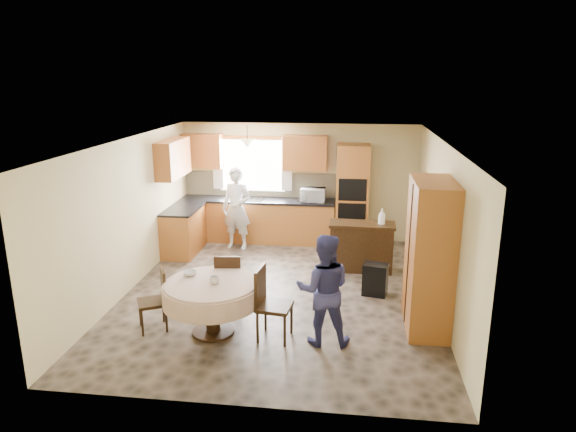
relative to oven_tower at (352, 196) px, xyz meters
The scene contains 36 objects.
floor 3.11m from the oven_tower, 113.15° to the right, with size 5.00×6.00×0.01m, color brown.
ceiling 3.26m from the oven_tower, 113.15° to the right, with size 5.00×6.00×0.01m, color white.
wall_back 1.21m from the oven_tower, 164.91° to the left, with size 5.00×0.02×2.50m, color #CABA81.
wall_front 5.81m from the oven_tower, 101.43° to the right, with size 5.00×0.02×2.50m, color #CABA81.
wall_left 4.54m from the oven_tower, 143.61° to the right, with size 0.02×6.00×2.50m, color #CABA81.
wall_right 3.02m from the oven_tower, 63.35° to the right, with size 0.02×6.00×2.50m, color #CABA81.
window 2.24m from the oven_tower, behind, with size 1.40×0.03×1.10m, color white.
curtain_left 2.97m from the oven_tower, behind, with size 0.22×0.02×1.15m, color white.
curtain_right 1.54m from the oven_tower, behind, with size 0.22×0.02×1.15m, color white.
base_cab_back 2.09m from the oven_tower, behind, with size 3.30×0.60×0.88m, color #C37634.
counter_back 2.01m from the oven_tower, behind, with size 3.30×0.64×0.04m, color black.
base_cab_left 3.52m from the oven_tower, 165.12° to the right, with size 0.60×1.20×0.88m, color #C37634.
counter_left 3.47m from the oven_tower, 165.12° to the right, with size 0.64×1.20×0.04m, color black.
backsplash 2.03m from the oven_tower, behind, with size 3.30×0.02×0.55m, color tan.
wall_cab_left 3.31m from the oven_tower, behind, with size 0.85×0.33×0.72m, color #BC612F.
wall_cab_right 1.32m from the oven_tower, behind, with size 0.90×0.33×0.72m, color #BC612F.
wall_cab_side 3.70m from the oven_tower, 165.67° to the right, with size 0.33×1.20×0.72m, color #BC612F.
oven_tower is the anchor object (origin of this frame).
oven_upper 0.37m from the oven_tower, 90.00° to the right, with size 0.56×0.01×0.45m, color black.
oven_lower 0.44m from the oven_tower, 90.00° to the right, with size 0.56×0.01×0.45m, color black.
pendant 2.40m from the oven_tower, behind, with size 0.36×0.36×0.18m, color beige.
sideboard 1.60m from the oven_tower, 82.63° to the right, with size 1.18×0.49×0.84m, color #34210E.
space_heater 2.70m from the oven_tower, 80.98° to the right, with size 0.39×0.27×0.53m, color black.
cupboard 3.72m from the oven_tower, 73.29° to the right, with size 0.56×1.11×2.12m, color #C37634.
dining_table 4.56m from the oven_tower, 114.51° to the right, with size 1.33×1.33×0.76m.
chair_left 4.92m from the oven_tower, 123.32° to the right, with size 0.51×0.51×0.88m.
chair_back 3.95m from the oven_tower, 117.42° to the right, with size 0.45×0.45×0.94m.
chair_right 4.33m from the oven_tower, 104.67° to the right, with size 0.49×0.49×1.01m.
framed_picture 1.83m from the oven_tower, 41.96° to the right, with size 0.06×0.51×0.42m.
microwave 0.82m from the oven_tower, behind, with size 0.51×0.35×0.28m, color silver.
person_sink 2.40m from the oven_tower, 167.59° to the right, with size 0.62×0.41×1.69m, color silver.
person_dining 4.22m from the oven_tower, 94.77° to the right, with size 0.74×0.58×1.52m, color navy.
bowl_sideboard 1.48m from the oven_tower, 96.64° to the right, with size 0.22×0.22×0.05m, color #B2B2B2.
bottle_sideboard 1.55m from the oven_tower, 70.00° to the right, with size 0.13×0.13×0.33m, color silver.
cup_table 4.55m from the oven_tower, 113.64° to the right, with size 0.13×0.13×0.10m, color #B2B2B2.
bowl_table 4.52m from the oven_tower, 119.83° to the right, with size 0.19×0.19×0.06m, color #B2B2B2.
Camera 1 is at (1.10, -7.73, 3.49)m, focal length 32.00 mm.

